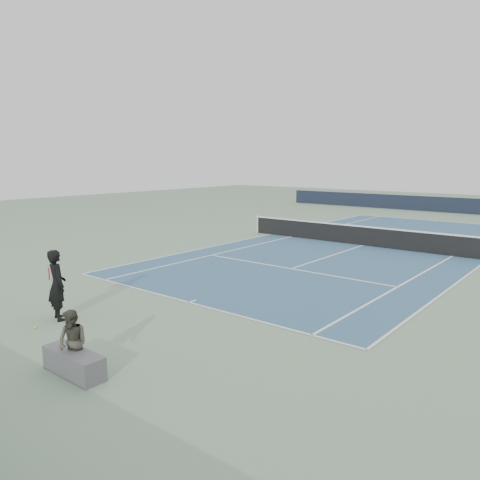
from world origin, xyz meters
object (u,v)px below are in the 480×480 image
Objects in this scene: tennis_net at (363,235)px; tennis_player at (57,285)px; spectator_bench at (73,352)px; tennis_ball at (35,327)px.

tennis_net is 6.98× the size of tennis_player.
spectator_bench is at bearing -25.66° from tennis_player.
tennis_ball is at bearing 165.41° from spectator_bench.
tennis_ball is at bearing -95.25° from tennis_net.
tennis_player reaches higher than spectator_bench.
tennis_net is 199.85× the size of tennis_ball.
tennis_player is 3.56m from spectator_bench.
spectator_bench is (1.57, -16.55, -0.05)m from tennis_net.
tennis_net is at bearing 95.41° from spectator_bench.
tennis_net is 15.84m from tennis_ball.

